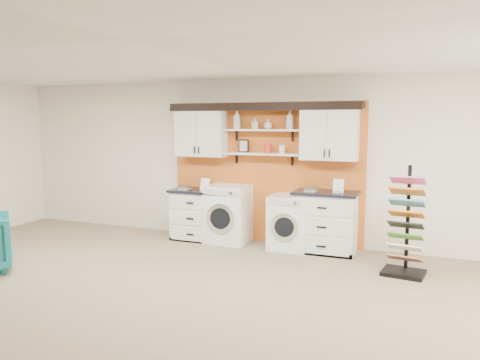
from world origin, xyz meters
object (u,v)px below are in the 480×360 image
at_px(base_cabinet_left, 198,214).
at_px(base_cabinet_right, 326,222).
at_px(dryer, 290,222).
at_px(washer, 228,214).
at_px(sample_rack, 405,239).

relative_size(base_cabinet_left, base_cabinet_right, 0.91).
bearing_deg(base_cabinet_right, dryer, -179.67).
bearing_deg(base_cabinet_left, washer, -0.34).
relative_size(washer, dryer, 1.12).
height_order(base_cabinet_right, dryer, base_cabinet_right).
height_order(base_cabinet_left, sample_rack, sample_rack).
bearing_deg(base_cabinet_left, dryer, -0.12).
height_order(washer, sample_rack, sample_rack).
distance_m(base_cabinet_left, dryer, 1.68).
bearing_deg(base_cabinet_right, base_cabinet_left, 180.00).
relative_size(dryer, sample_rack, 0.59).
bearing_deg(sample_rack, washer, 174.24).
relative_size(washer, sample_rack, 0.66).
distance_m(base_cabinet_right, washer, 1.68).
height_order(base_cabinet_right, washer, washer).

